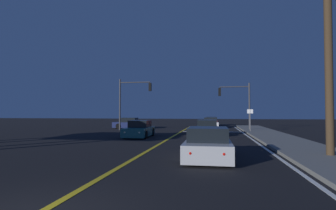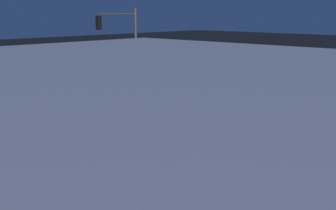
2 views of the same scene
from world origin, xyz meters
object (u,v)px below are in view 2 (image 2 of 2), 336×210
at_px(car_distant_tail_black, 158,95).
at_px(car_lead_oncoming_white, 46,75).
at_px(traffic_signal_near_right, 122,34).
at_px(car_side_waiting_red, 8,67).
at_px(car_parked_curb_teal, 112,122).
at_px(street_sign_corner, 162,65).

bearing_deg(car_distant_tail_black, car_lead_oncoming_white, 87.17).
bearing_deg(traffic_signal_near_right, car_distant_tail_black, 64.01).
distance_m(car_side_waiting_red, car_lead_oncoming_white, 5.91).
bearing_deg(car_parked_curb_teal, street_sign_corner, -148.09).
bearing_deg(car_parked_curb_teal, traffic_signal_near_right, -134.90).
bearing_deg(car_parked_curb_teal, car_lead_oncoming_white, -113.44).
height_order(car_parked_curb_teal, street_sign_corner, street_sign_corner).
xyz_separation_m(car_parked_curb_teal, street_sign_corner, (9.49, 6.37, 1.00)).
bearing_deg(car_side_waiting_red, car_lead_oncoming_white, -89.98).
relative_size(car_parked_curb_teal, car_distant_tail_black, 0.92).
xyz_separation_m(car_lead_oncoming_white, traffic_signal_near_right, (3.04, -4.79, 2.89)).
distance_m(car_parked_curb_teal, car_distant_tail_black, 5.97).
xyz_separation_m(car_parked_curb_teal, car_side_waiting_red, (5.61, 19.86, 0.00)).
bearing_deg(car_lead_oncoming_white, traffic_signal_near_right, -59.93).
bearing_deg(street_sign_corner, car_lead_oncoming_white, 117.79).
relative_size(car_parked_curb_teal, car_lead_oncoming_white, 0.93).
bearing_deg(traffic_signal_near_right, car_side_waiting_red, -74.72).
bearing_deg(car_lead_oncoming_white, car_distant_tail_black, -93.07).
bearing_deg(car_side_waiting_red, traffic_signal_near_right, -73.56).
bearing_deg(car_distant_tail_black, street_sign_corner, 39.88).
bearing_deg(car_distant_tail_black, car_parked_curb_teal, -155.81).
bearing_deg(traffic_signal_near_right, street_sign_corner, 108.92).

